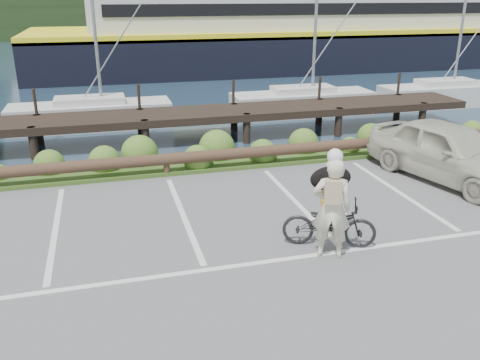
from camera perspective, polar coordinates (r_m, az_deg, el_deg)
name	(u,v)px	position (r m, az deg, el deg)	size (l,w,h in m)	color
ground	(201,259)	(9.22, -4.39, -8.87)	(72.00, 72.00, 0.00)	#575759
harbor_backdrop	(108,23)	(86.48, -14.64, 16.67)	(170.00, 160.00, 30.00)	#1A2D40
vegetation_strip	(164,166)	(14.03, -8.58, 1.62)	(34.00, 1.60, 0.10)	#3D5B21
log_rail	(167,176)	(13.39, -8.19, 0.49)	(32.00, 0.30, 0.60)	#443021
bicycle	(329,223)	(9.61, 9.99, -4.83)	(0.60, 1.73, 0.91)	black
cyclist	(332,208)	(9.04, 10.24, -3.15)	(0.68, 0.45, 1.87)	beige
dog	(331,178)	(9.86, 10.14, 0.19)	(0.83, 0.41, 0.48)	black
parked_car	(449,151)	(13.81, 22.39, 3.00)	(1.75, 4.36, 1.48)	#BBB9A4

